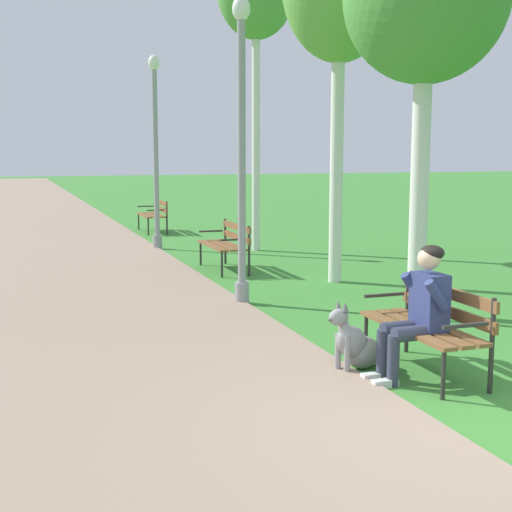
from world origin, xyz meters
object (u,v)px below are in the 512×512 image
at_px(park_bench_far, 154,213).
at_px(lamp_post_near, 242,149).
at_px(dog_grey, 355,344).
at_px(park_bench_near, 429,320).
at_px(person_seated_on_near_bench, 419,307).
at_px(park_bench_mid, 227,242).
at_px(lamp_post_mid, 156,150).

relative_size(park_bench_far, lamp_post_near, 0.37).
height_order(dog_grey, lamp_post_near, lamp_post_near).
height_order(park_bench_near, lamp_post_near, lamp_post_near).
relative_size(park_bench_far, person_seated_on_near_bench, 1.20).
bearing_deg(lamp_post_near, person_seated_on_near_bench, -82.53).
relative_size(person_seated_on_near_bench, dog_grey, 1.55).
height_order(person_seated_on_near_bench, lamp_post_near, lamp_post_near).
xyz_separation_m(park_bench_near, person_seated_on_near_bench, (-0.21, -0.14, 0.17)).
height_order(park_bench_mid, dog_grey, park_bench_mid).
relative_size(park_bench_mid, park_bench_far, 1.00).
bearing_deg(lamp_post_near, dog_grey, -88.75).
distance_m(park_bench_far, dog_grey, 12.51).
bearing_deg(lamp_post_near, lamp_post_mid, 89.73).
relative_size(park_bench_near, person_seated_on_near_bench, 1.20).
distance_m(lamp_post_near, lamp_post_mid, 5.94).
xyz_separation_m(park_bench_mid, park_bench_far, (-0.01, 6.46, 0.00)).
distance_m(person_seated_on_near_bench, lamp_post_near, 4.00).
distance_m(person_seated_on_near_bench, dog_grey, 0.73).
bearing_deg(lamp_post_mid, person_seated_on_near_bench, -87.28).
xyz_separation_m(park_bench_near, park_bench_mid, (-0.06, 6.33, 0.00)).
xyz_separation_m(park_bench_near, lamp_post_mid, (-0.66, 9.50, 1.61)).
bearing_deg(park_bench_far, person_seated_on_near_bench, -90.61).
distance_m(park_bench_far, person_seated_on_near_bench, 12.93).
xyz_separation_m(person_seated_on_near_bench, dog_grey, (-0.41, 0.43, -0.42)).
relative_size(park_bench_mid, person_seated_on_near_bench, 1.20).
bearing_deg(person_seated_on_near_bench, lamp_post_mid, 92.72).
xyz_separation_m(person_seated_on_near_bench, lamp_post_mid, (-0.46, 9.64, 1.44)).
relative_size(park_bench_near, dog_grey, 1.86).
bearing_deg(dog_grey, park_bench_mid, 84.72).
bearing_deg(lamp_post_mid, park_bench_mid, -79.26).
distance_m(park_bench_mid, lamp_post_mid, 3.60).
xyz_separation_m(person_seated_on_near_bench, lamp_post_near, (-0.49, 3.70, 1.45)).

